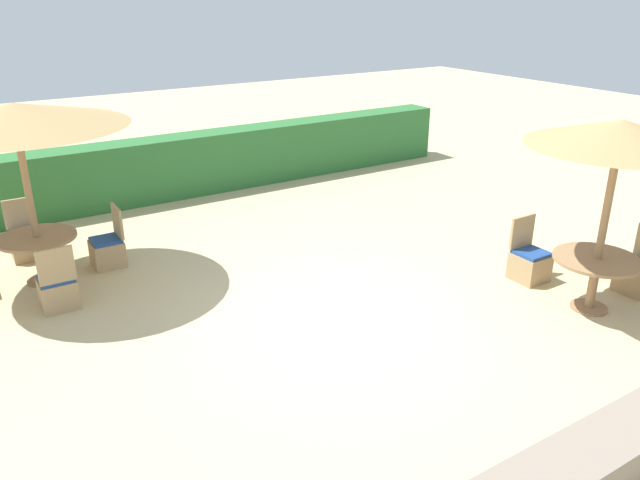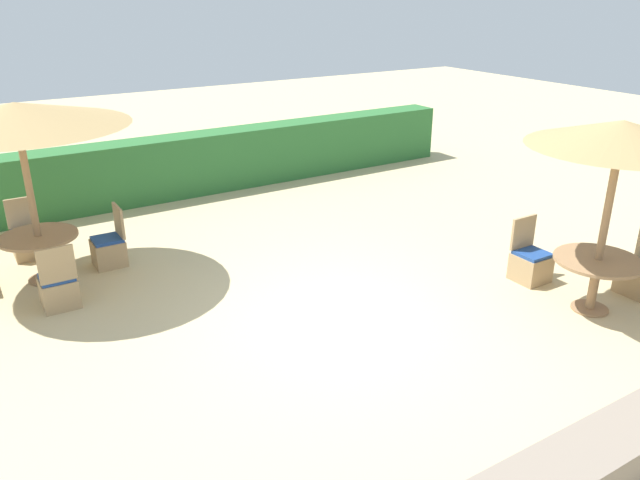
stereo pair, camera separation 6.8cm
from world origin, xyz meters
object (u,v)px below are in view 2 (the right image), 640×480
at_px(parasol_back_left, 16,115).
at_px(parasol_front_right, 622,135).
at_px(round_table_back_left, 40,245).
at_px(patio_chair_back_left_north, 28,241).
at_px(patio_chair_back_left_east, 110,249).
at_px(round_table_front_right, 597,269).
at_px(patio_chair_front_right_east, 639,276).
at_px(patio_chair_front_right_north, 530,264).
at_px(patio_chair_back_left_south, 59,289).

distance_m(parasol_back_left, parasol_front_right, 7.73).
height_order(parasol_back_left, round_table_back_left, parasol_back_left).
height_order(parasol_back_left, patio_chair_back_left_north, parasol_back_left).
bearing_deg(patio_chair_back_left_east, parasol_back_left, 92.03).
bearing_deg(round_table_back_left, patio_chair_back_left_north, 92.74).
xyz_separation_m(patio_chair_back_left_east, round_table_front_right, (5.07, -4.86, 0.33)).
relative_size(round_table_back_left, patio_chair_front_right_east, 1.18).
bearing_deg(parasol_front_right, patio_chair_back_left_north, 136.07).
height_order(parasol_front_right, patio_chair_front_right_north, parasol_front_right).
height_order(patio_chair_back_left_east, round_table_front_right, patio_chair_back_left_east).
bearing_deg(patio_chair_front_right_north, patio_chair_back_left_east, -36.72).
relative_size(patio_chair_back_left_east, patio_chair_front_right_north, 1.00).
height_order(round_table_back_left, patio_chair_front_right_north, patio_chair_front_right_north).
xyz_separation_m(round_table_back_left, parasol_front_right, (6.04, -4.82, 1.81)).
height_order(round_table_back_left, patio_chair_back_left_south, patio_chair_back_left_south).
relative_size(patio_chair_back_left_east, parasol_front_right, 0.37).
bearing_deg(patio_chair_back_left_north, patio_chair_back_left_east, 135.35).
xyz_separation_m(patio_chair_back_left_east, patio_chair_front_right_east, (6.06, -4.88, 0.00)).
bearing_deg(patio_chair_front_right_east, patio_chair_back_left_east, 51.14).
distance_m(patio_chair_back_left_east, patio_chair_front_right_east, 7.79).
bearing_deg(patio_chair_back_left_north, patio_chair_front_right_north, 141.82).
distance_m(patio_chair_back_left_south, patio_chair_front_right_east, 7.99).
relative_size(parasol_back_left, patio_chair_front_right_north, 3.21).
bearing_deg(round_table_back_left, patio_chair_back_left_east, 2.03).
relative_size(round_table_back_left, patio_chair_back_left_east, 1.18).
bearing_deg(patio_chair_back_left_north, round_table_front_right, 136.07).
bearing_deg(round_table_front_right, patio_chair_back_left_east, 136.21).
distance_m(round_table_back_left, patio_chair_back_left_south, 1.04).
bearing_deg(patio_chair_front_right_north, parasol_front_right, 88.98).
height_order(patio_chair_back_left_north, round_table_front_right, patio_chair_back_left_north).
bearing_deg(patio_chair_front_right_north, patio_chair_front_right_east, 131.85).
distance_m(parasol_back_left, round_table_front_right, 7.94).
relative_size(parasol_front_right, round_table_front_right, 2.27).
height_order(patio_chair_back_left_east, patio_chair_front_right_north, same).
bearing_deg(patio_chair_back_left_east, round_table_front_right, -133.79).
xyz_separation_m(parasol_front_right, patio_chair_front_right_east, (0.99, -0.03, -2.11)).
xyz_separation_m(patio_chair_back_left_north, patio_chair_front_right_north, (6.11, -4.80, 0.00)).
relative_size(patio_chair_back_left_east, round_table_front_right, 0.83).
relative_size(parasol_front_right, patio_chair_front_right_east, 2.74).
relative_size(patio_chair_back_left_north, parasol_front_right, 0.37).
bearing_deg(patio_chair_back_left_south, patio_chair_back_left_north, 92.37).
bearing_deg(parasol_back_left, round_table_front_right, -38.62).
distance_m(round_table_back_left, patio_chair_back_left_north, 1.08).
bearing_deg(parasol_front_right, patio_chair_back_left_south, 147.47).
bearing_deg(parasol_front_right, parasol_back_left, 141.38).
relative_size(round_table_back_left, patio_chair_front_right_north, 1.18).
xyz_separation_m(parasol_front_right, patio_chair_front_right_north, (0.02, 1.06, -2.11)).
distance_m(round_table_back_left, patio_chair_front_right_north, 7.13).
relative_size(patio_chair_back_left_north, patio_chair_back_left_south, 1.00).
distance_m(patio_chair_back_left_south, parasol_front_right, 7.43).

